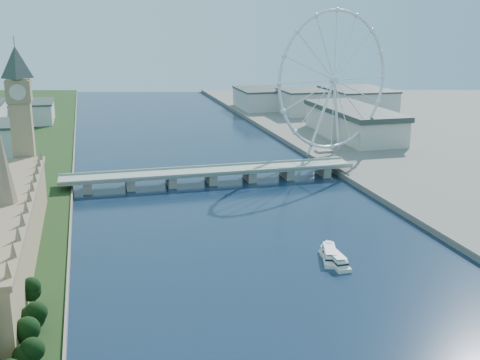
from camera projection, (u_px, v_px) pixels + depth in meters
name	position (u px, v px, depth m)	size (l,w,h in m)	color
parliament_range	(9.00, 232.00, 294.62)	(24.00, 200.00, 70.00)	tan
big_ben	(20.00, 104.00, 383.01)	(20.02, 20.02, 110.00)	tan
westminster_bridge	(211.00, 174.00, 449.95)	(220.00, 22.00, 9.50)	gray
london_eye	(334.00, 81.00, 514.28)	(113.60, 39.12, 124.30)	silver
county_hall	(352.00, 139.00, 615.18)	(54.00, 144.00, 35.00)	beige
city_skyline	(198.00, 109.00, 699.80)	(505.00, 280.00, 32.00)	beige
tour_boat_near	(330.00, 259.00, 308.95)	(7.51, 29.40, 6.49)	white
tour_boat_far	(335.00, 264.00, 303.03)	(7.20, 28.26, 6.23)	silver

